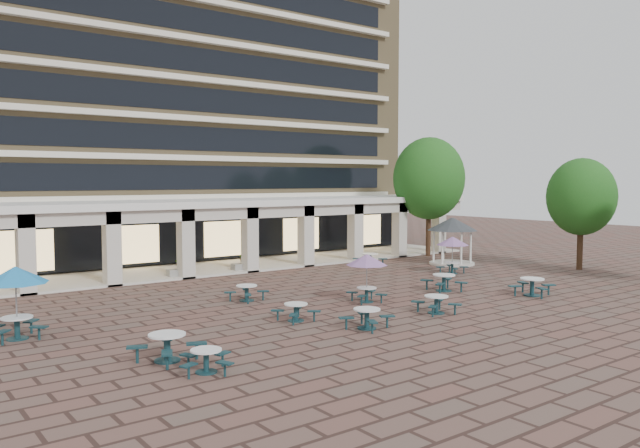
# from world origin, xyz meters

# --- Properties ---
(ground) EXTENTS (120.00, 120.00, 0.00)m
(ground) POSITION_xyz_m (0.00, 0.00, 0.00)
(ground) COLOR brown
(ground) RESTS_ON ground
(apartment_building) EXTENTS (40.00, 15.50, 25.20)m
(apartment_building) POSITION_xyz_m (0.00, 25.47, 12.60)
(apartment_building) COLOR #917B52
(apartment_building) RESTS_ON ground
(retail_arcade) EXTENTS (42.00, 6.60, 4.40)m
(retail_arcade) POSITION_xyz_m (0.00, 14.80, 3.00)
(retail_arcade) COLOR white
(retail_arcade) RESTS_ON ground
(picnic_table_0) EXTENTS (1.90, 1.90, 0.69)m
(picnic_table_0) POSITION_xyz_m (-9.19, -4.24, 0.41)
(picnic_table_0) COLOR #163C42
(picnic_table_0) RESTS_ON ground
(picnic_table_1) EXTENTS (2.05, 2.05, 0.77)m
(picnic_table_1) POSITION_xyz_m (-1.87, -2.99, 0.46)
(picnic_table_1) COLOR #163C42
(picnic_table_1) RESTS_ON ground
(picnic_table_2) EXTENTS (2.29, 2.29, 0.86)m
(picnic_table_2) POSITION_xyz_m (9.04, -2.72, 0.51)
(picnic_table_2) COLOR #163C42
(picnic_table_2) RESTS_ON ground
(picnic_table_4) EXTENTS (2.23, 2.23, 2.58)m
(picnic_table_4) POSITION_xyz_m (-12.78, 3.25, 2.19)
(picnic_table_4) COLOR #163C42
(picnic_table_4) RESTS_ON ground
(picnic_table_5) EXTENTS (1.63, 1.63, 0.71)m
(picnic_table_5) POSITION_xyz_m (-3.28, -0.32, 0.42)
(picnic_table_5) COLOR #163C42
(picnic_table_5) RESTS_ON ground
(picnic_table_6) EXTENTS (1.92, 1.92, 2.21)m
(picnic_table_6) POSITION_xyz_m (1.54, 0.91, 1.88)
(picnic_table_6) COLOR #163C42
(picnic_table_6) RESTS_ON ground
(picnic_table_7) EXTENTS (1.94, 1.94, 0.76)m
(picnic_table_7) POSITION_xyz_m (2.28, -2.69, 0.45)
(picnic_table_7) COLOR #163C42
(picnic_table_7) RESTS_ON ground
(picnic_table_8) EXTENTS (2.35, 2.35, 0.87)m
(picnic_table_8) POSITION_xyz_m (-9.63, -2.47, 0.52)
(picnic_table_8) COLOR #163C42
(picnic_table_8) RESTS_ON ground
(picnic_table_10) EXTENTS (2.23, 2.23, 0.85)m
(picnic_table_10) POSITION_xyz_m (6.57, 0.72, 0.51)
(picnic_table_10) COLOR #163C42
(picnic_table_10) RESTS_ON ground
(picnic_table_11) EXTENTS (1.93, 1.93, 2.22)m
(picnic_table_11) POSITION_xyz_m (11.48, 4.47, 1.89)
(picnic_table_11) COLOR #163C42
(picnic_table_11) RESTS_ON ground
(picnic_table_12) EXTENTS (1.98, 1.98, 0.74)m
(picnic_table_12) POSITION_xyz_m (-2.73, 4.50, 0.44)
(picnic_table_12) COLOR #163C42
(picnic_table_12) RESTS_ON ground
(picnic_table_13) EXTENTS (1.90, 1.90, 0.81)m
(picnic_table_13) POSITION_xyz_m (9.79, 10.00, 0.49)
(picnic_table_13) COLOR #163C42
(picnic_table_13) RESTS_ON ground
(gazebo) EXTENTS (3.35, 3.35, 3.12)m
(gazebo) POSITION_xyz_m (14.67, 7.27, 2.35)
(gazebo) COLOR beige
(gazebo) RESTS_ON ground
(tree_east_a) EXTENTS (4.21, 4.21, 7.01)m
(tree_east_a) POSITION_xyz_m (19.21, 0.80, 4.57)
(tree_east_a) COLOR #42291A
(tree_east_a) RESTS_ON ground
(tree_east_c) EXTENTS (5.28, 5.28, 8.79)m
(tree_east_c) POSITION_xyz_m (16.87, 11.49, 5.74)
(tree_east_c) COLOR #42291A
(tree_east_c) RESTS_ON ground
(planter_left) EXTENTS (1.50, 0.60, 1.23)m
(planter_left) POSITION_xyz_m (-2.25, 12.90, 0.48)
(planter_left) COLOR gray
(planter_left) RESTS_ON ground
(planter_right) EXTENTS (1.50, 0.60, 1.20)m
(planter_right) POSITION_xyz_m (1.95, 12.90, 0.46)
(planter_right) COLOR gray
(planter_right) RESTS_ON ground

